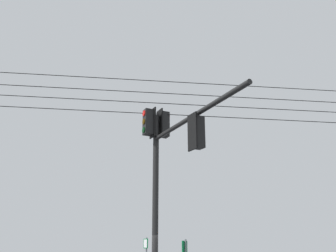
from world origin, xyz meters
TOP-DOWN VIEW (x-y plane):
  - signal_mast_assembly at (-1.00, 0.23)m, footprint 3.09×4.88m
  - overhead_wire_span at (-2.08, -0.70)m, footprint 32.77×4.97m

SIDE VIEW (x-z plane):
  - signal_mast_assembly at x=-1.00m, z-range 1.45..8.19m
  - overhead_wire_span at x=-2.08m, z-range 6.17..8.15m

